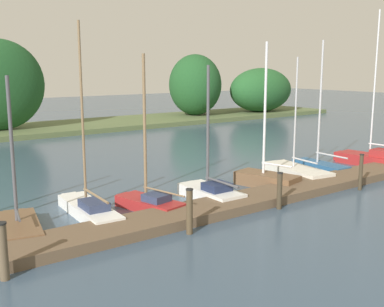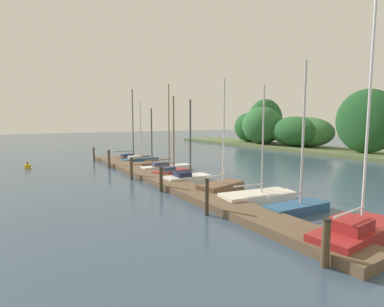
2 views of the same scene
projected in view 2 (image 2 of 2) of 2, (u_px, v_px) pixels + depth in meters
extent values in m
cube|color=brown|center=(161.00, 180.00, 19.86)|extent=(27.57, 1.80, 0.35)
cube|color=#56663D|center=(372.00, 155.00, 33.19)|extent=(69.07, 8.00, 0.40)
ellipsoid|color=#1E4C23|center=(366.00, 121.00, 33.26)|extent=(7.06, 3.08, 7.05)
ellipsoid|color=#235628|center=(295.00, 131.00, 42.07)|extent=(8.09, 5.02, 4.12)
ellipsoid|color=#235628|center=(265.00, 121.00, 48.57)|extent=(5.48, 5.48, 6.95)
ellipsoid|color=#2D6633|center=(262.00, 125.00, 46.15)|extent=(6.88, 5.41, 5.63)
ellipsoid|color=#386B38|center=(307.00, 132.00, 41.22)|extent=(8.06, 3.66, 4.03)
ellipsoid|color=#235628|center=(249.00, 127.00, 50.76)|extent=(5.73, 3.99, 4.83)
cube|color=brown|center=(131.00, 158.00, 30.98)|extent=(1.20, 3.55, 0.38)
cube|color=brown|center=(145.00, 157.00, 31.84)|extent=(0.63, 0.90, 0.32)
cube|color=#1E2847|center=(127.00, 155.00, 30.70)|extent=(0.86, 1.08, 0.25)
cylinder|color=#4C4C51|center=(133.00, 123.00, 30.72)|extent=(0.11, 0.11, 6.76)
cylinder|color=#4C4C51|center=(124.00, 151.00, 30.50)|extent=(0.12, 2.19, 0.06)
cube|color=#285684|center=(139.00, 160.00, 29.09)|extent=(1.37, 3.69, 0.40)
cube|color=#285684|center=(153.00, 159.00, 30.07)|extent=(0.64, 0.95, 0.34)
cube|color=beige|center=(134.00, 157.00, 28.78)|extent=(0.86, 1.15, 0.26)
cylinder|color=silver|center=(141.00, 130.00, 28.92)|extent=(0.11, 0.11, 5.41)
cube|color=brown|center=(150.00, 165.00, 26.35)|extent=(1.87, 3.18, 0.39)
cube|color=brown|center=(165.00, 164.00, 26.80)|extent=(0.84, 0.87, 0.33)
cylinder|color=#4C4C51|center=(152.00, 136.00, 26.14)|extent=(0.12, 0.12, 4.66)
cylinder|color=#4C4C51|center=(145.00, 158.00, 26.16)|extent=(0.35, 1.34, 0.07)
cube|color=white|center=(166.00, 168.00, 24.30)|extent=(1.27, 4.01, 0.43)
cube|color=white|center=(186.00, 167.00, 25.14)|extent=(0.63, 1.02, 0.36)
cube|color=#2D3856|center=(160.00, 164.00, 24.03)|extent=(0.84, 1.23, 0.28)
cylinder|color=#7F6647|center=(169.00, 125.00, 24.06)|extent=(0.09, 0.09, 6.44)
cylinder|color=#7F6647|center=(158.00, 160.00, 23.91)|extent=(0.21, 2.16, 0.09)
cube|color=maroon|center=(172.00, 173.00, 22.15)|extent=(1.64, 2.99, 0.42)
cube|color=maroon|center=(185.00, 171.00, 23.03)|extent=(0.72, 0.82, 0.35)
cube|color=#2D3856|center=(168.00, 169.00, 21.86)|extent=(0.95, 1.00, 0.27)
cylinder|color=#7F6647|center=(174.00, 134.00, 21.97)|extent=(0.12, 0.12, 5.37)
cylinder|color=#7F6647|center=(164.00, 166.00, 21.58)|extent=(0.50, 2.04, 0.06)
cube|color=white|center=(187.00, 179.00, 19.70)|extent=(1.30, 3.05, 0.47)
cube|color=white|center=(205.00, 178.00, 20.39)|extent=(0.70, 0.77, 0.40)
cube|color=#1E2847|center=(182.00, 174.00, 19.46)|extent=(0.95, 0.93, 0.31)
cylinder|color=#4C4C51|center=(190.00, 138.00, 19.51)|extent=(0.12, 0.12, 4.91)
cylinder|color=#4C4C51|center=(178.00, 171.00, 19.29)|extent=(0.12, 2.01, 0.09)
cube|color=brown|center=(221.00, 188.00, 16.92)|extent=(1.86, 3.01, 0.59)
cube|color=brown|center=(234.00, 185.00, 17.82)|extent=(0.82, 0.84, 0.50)
cylinder|color=silver|center=(224.00, 131.00, 16.71)|extent=(0.11, 0.11, 5.79)
cylinder|color=silver|center=(216.00, 176.00, 16.51)|extent=(0.44, 1.47, 0.08)
cube|color=silver|center=(257.00, 198.00, 15.05)|extent=(1.91, 3.87, 0.50)
cube|color=silver|center=(284.00, 195.00, 15.71)|extent=(0.89, 1.03, 0.42)
cylinder|color=#B7B7BC|center=(263.00, 140.00, 14.84)|extent=(0.08, 0.08, 5.27)
cylinder|color=#B7B7BC|center=(249.00, 185.00, 14.78)|extent=(0.32, 1.70, 0.08)
cube|color=#285684|center=(296.00, 208.00, 13.38)|extent=(1.23, 3.14, 0.41)
cube|color=#285684|center=(318.00, 205.00, 14.02)|extent=(0.62, 0.81, 0.35)
cylinder|color=#B7B7BC|center=(303.00, 133.00, 13.11)|extent=(0.10, 0.10, 6.22)
cylinder|color=#B7B7BC|center=(286.00, 195.00, 12.99)|extent=(0.21, 2.00, 0.08)
cube|color=maroon|center=(357.00, 235.00, 10.06)|extent=(1.71, 4.08, 0.58)
cube|color=maroon|center=(380.00, 225.00, 11.12)|extent=(0.84, 1.06, 0.49)
cube|color=maroon|center=(350.00, 224.00, 9.71)|extent=(1.13, 1.28, 0.38)
cylinder|color=silver|center=(369.00, 110.00, 9.77)|extent=(0.09, 0.09, 7.66)
cylinder|color=silver|center=(350.00, 212.00, 9.63)|extent=(0.24, 1.91, 0.07)
cylinder|color=#4C3D28|center=(94.00, 155.00, 29.74)|extent=(0.17, 0.17, 1.34)
cylinder|color=black|center=(94.00, 148.00, 29.66)|extent=(0.20, 0.20, 0.04)
cylinder|color=brown|center=(109.00, 159.00, 25.71)|extent=(0.24, 0.24, 1.48)
cylinder|color=black|center=(109.00, 150.00, 25.63)|extent=(0.27, 0.27, 0.04)
cylinder|color=#4C3D28|center=(132.00, 169.00, 20.82)|extent=(0.21, 0.21, 1.47)
cylinder|color=black|center=(131.00, 158.00, 20.74)|extent=(0.24, 0.24, 0.04)
cylinder|color=#3D3323|center=(161.00, 180.00, 17.25)|extent=(0.20, 0.20, 1.38)
cylinder|color=black|center=(161.00, 168.00, 17.17)|extent=(0.23, 0.23, 0.04)
cylinder|color=#3D3323|center=(207.00, 197.00, 13.00)|extent=(0.16, 0.16, 1.56)
cylinder|color=black|center=(207.00, 179.00, 12.91)|extent=(0.19, 0.19, 0.04)
cylinder|color=#4C3D28|center=(326.00, 244.00, 8.42)|extent=(0.23, 0.23, 1.34)
cylinder|color=black|center=(327.00, 220.00, 8.35)|extent=(0.26, 0.26, 0.04)
cylinder|color=gold|center=(27.00, 166.00, 25.60)|extent=(0.49, 0.49, 0.33)
sphere|color=black|center=(27.00, 163.00, 25.57)|extent=(0.17, 0.17, 0.17)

